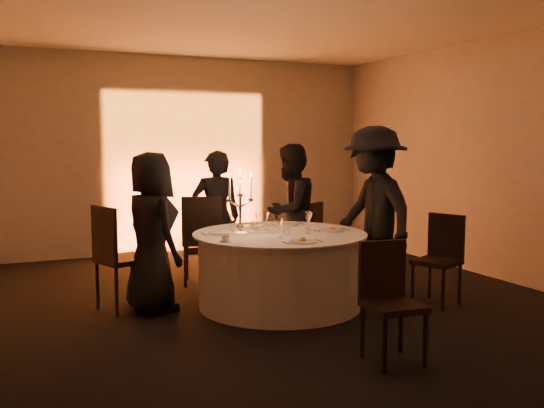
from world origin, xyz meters
name	(u,v)px	position (x,y,z in m)	size (l,w,h in m)	color
floor	(280,305)	(0.00, 0.00, 0.00)	(7.00, 7.00, 0.00)	black
ceiling	(280,11)	(0.00, 0.00, 3.00)	(7.00, 7.00, 0.00)	white
wall_back	(186,155)	(0.00, 3.50, 1.50)	(7.00, 7.00, 0.00)	#A59E99
wall_right	(504,159)	(3.00, 0.00, 1.50)	(7.00, 7.00, 0.00)	#A59E99
uplighter_fixture	(193,250)	(0.00, 3.20, 0.05)	(0.25, 0.12, 0.10)	black
banquet_table	(280,269)	(0.00, 0.00, 0.38)	(1.80, 1.80, 0.77)	black
chair_left	(116,252)	(-1.59, 0.49, 0.61)	(0.60, 0.60, 1.07)	black
chair_back_left	(202,235)	(-0.46, 1.20, 0.61)	(0.59, 0.59, 1.07)	black
chair_back_right	(307,233)	(1.00, 1.33, 0.52)	(0.56, 0.56, 0.92)	black
chair_right	(441,254)	(1.60, -0.58, 0.53)	(0.54, 0.54, 0.94)	black
chair_front	(389,294)	(0.14, -1.76, 0.52)	(0.44, 0.44, 0.93)	black
guest_left	(151,232)	(-1.26, 0.35, 0.81)	(0.79, 0.51, 1.61)	black
guest_back_left	(216,217)	(-0.26, 1.29, 0.80)	(0.58, 0.38, 1.60)	black
guest_back_right	(290,212)	(0.65, 1.11, 0.84)	(0.82, 0.64, 1.68)	black
guest_right	(373,212)	(1.12, -0.03, 0.94)	(1.21, 0.70, 1.88)	black
plate_left	(220,233)	(-0.58, 0.21, 0.78)	(0.36, 0.24, 0.01)	white
plate_back_left	(252,225)	(-0.09, 0.53, 0.79)	(0.36, 0.25, 0.08)	white
plate_back_right	(288,224)	(0.32, 0.50, 0.78)	(0.35, 0.24, 0.01)	white
plate_right	(332,229)	(0.56, -0.09, 0.79)	(0.36, 0.27, 0.08)	white
plate_front	(303,241)	(-0.05, -0.63, 0.79)	(0.36, 0.27, 0.08)	white
coffee_cup	(225,239)	(-0.70, -0.30, 0.80)	(0.11, 0.11, 0.07)	white
candelabra	(240,211)	(-0.41, 0.06, 1.00)	(0.28, 0.14, 0.67)	silver
wine_glass_a	(281,224)	(-0.12, -0.29, 0.91)	(0.07, 0.07, 0.19)	silver
wine_glass_b	(258,218)	(-0.16, 0.22, 0.91)	(0.07, 0.07, 0.19)	silver
wine_glass_c	(308,216)	(0.40, 0.15, 0.91)	(0.07, 0.07, 0.19)	silver
wine_glass_d	(231,218)	(-0.41, 0.35, 0.91)	(0.07, 0.07, 0.19)	silver
wine_glass_e	(308,220)	(0.24, -0.17, 0.91)	(0.07, 0.07, 0.19)	silver
wine_glass_f	(309,218)	(0.33, -0.01, 0.91)	(0.07, 0.07, 0.19)	silver
wine_glass_g	(267,217)	(-0.04, 0.25, 0.91)	(0.07, 0.07, 0.19)	silver
tumbler_a	(286,231)	(0.00, -0.17, 0.82)	(0.07, 0.07, 0.09)	silver
tumbler_b	(254,225)	(-0.14, 0.36, 0.82)	(0.07, 0.07, 0.09)	silver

